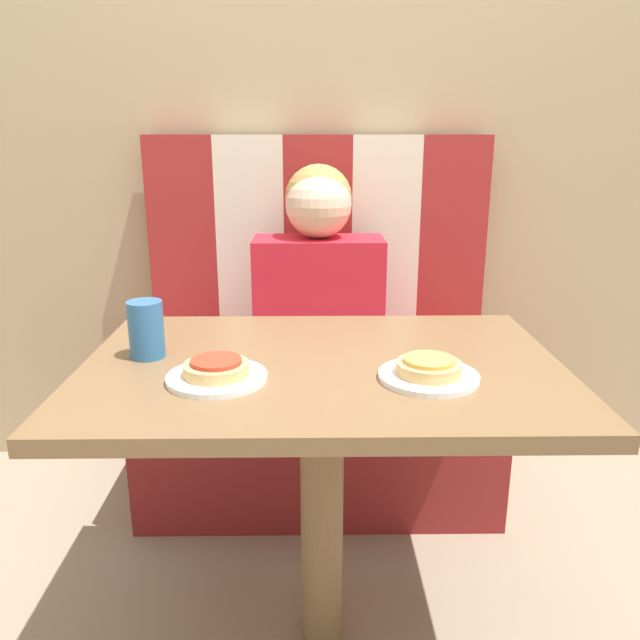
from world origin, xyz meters
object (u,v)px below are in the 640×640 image
Objects in this scene: plate_left at (217,377)px; drinking_cup at (146,329)px; person at (319,271)px; pizza_right at (429,367)px; pizza_left at (216,368)px; plate_right at (428,376)px.

drinking_cup reaches higher than plate_left.
person reaches higher than pizza_right.
pizza_left is 1.00× the size of pizza_right.
person is 3.26× the size of plate_left.
person is 3.26× the size of plate_right.
plate_right is at bearing -74.74° from person.
person is at bearing 74.74° from pizza_left.
pizza_left is at bearing -39.32° from drinking_cup.
plate_right is at bearing 0.00° from pizza_left.
person reaches higher than pizza_left.
plate_right is (0.43, 0.00, 0.00)m from plate_left.
drinking_cup reaches higher than pizza_right.
pizza_right is 1.03× the size of drinking_cup.
pizza_left reaches higher than plate_left.
pizza_left is at bearing 0.00° from plate_left.
plate_left is at bearing 180.00° from pizza_left.
drinking_cup is at bearing 140.68° from plate_left.
pizza_right reaches higher than plate_left.
person is 0.81m from plate_right.
drinking_cup is (-0.39, -0.64, 0.01)m from person.
pizza_left is at bearing -105.26° from person.
plate_left is 1.54× the size of pizza_left.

